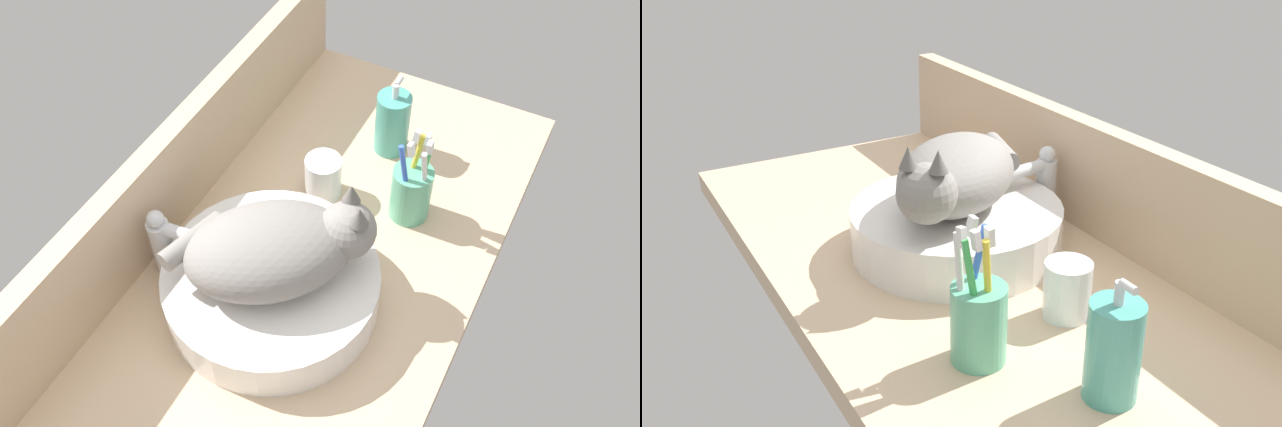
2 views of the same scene
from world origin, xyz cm
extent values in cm
cube|color=#D1B28E|center=(0.00, 0.00, -2.00)|extent=(118.00, 54.71, 4.00)
cube|color=#CCAD8C|center=(0.00, 25.56, 9.26)|extent=(118.00, 3.60, 18.52)
cylinder|color=white|center=(-3.29, 1.88, 3.81)|extent=(33.73, 33.73, 7.61)
ellipsoid|color=gray|center=(-3.29, 1.88, 13.11)|extent=(29.08, 30.08, 11.00)
sphere|color=gray|center=(4.33, -7.23, 14.61)|extent=(8.80, 8.80, 8.80)
cone|color=#635F5B|center=(6.66, -6.59, 20.01)|extent=(2.80, 2.80, 3.20)
cone|color=#635F5B|center=(3.28, -9.41, 20.01)|extent=(2.80, 2.80, 3.20)
cylinder|color=gray|center=(-7.16, 12.49, 13.61)|extent=(11.46, 6.06, 3.20)
cylinder|color=silver|center=(-5.34, 20.76, 5.50)|extent=(3.60, 3.60, 11.00)
cylinder|color=silver|center=(-4.80, 15.79, 10.40)|extent=(3.27, 10.18, 2.20)
sphere|color=silver|center=(-5.34, 20.76, 12.20)|extent=(2.80, 2.80, 2.80)
cylinder|color=teal|center=(37.18, -1.01, 6.21)|extent=(6.38, 6.38, 12.41)
cylinder|color=silver|center=(37.18, -1.01, 13.81)|extent=(1.20, 1.20, 2.80)
cylinder|color=silver|center=(38.38, -1.01, 15.21)|extent=(2.20, 1.00, 1.00)
cylinder|color=#5BB28E|center=(23.57, -10.38, 5.17)|extent=(7.01, 7.01, 10.34)
cylinder|color=white|center=(23.19, -12.55, 8.90)|extent=(4.22, 1.48, 16.87)
cube|color=white|center=(23.19, -12.55, 17.40)|extent=(1.65, 0.88, 2.61)
cylinder|color=yellow|center=(24.62, -9.70, 8.90)|extent=(2.07, 2.73, 17.02)
cube|color=white|center=(24.62, -9.70, 17.40)|extent=(1.37, 1.05, 2.55)
cylinder|color=blue|center=(21.31, -10.11, 8.90)|extent=(1.32, 4.45, 16.83)
cube|color=white|center=(21.31, -10.11, 17.40)|extent=(1.26, 1.29, 2.54)
cylinder|color=green|center=(24.75, -11.59, 8.90)|extent=(2.86, 2.82, 16.98)
cube|color=white|center=(24.75, -11.59, 17.40)|extent=(1.48, 1.07, 2.60)
cylinder|color=white|center=(21.07, 5.16, 4.03)|extent=(6.58, 6.58, 8.07)
cylinder|color=silver|center=(21.07, 5.16, 3.00)|extent=(5.79, 5.79, 6.01)
camera|label=1|loc=(-55.95, -33.39, 96.21)|focal=40.00mm
camera|label=2|loc=(85.57, -48.72, 53.89)|focal=40.00mm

